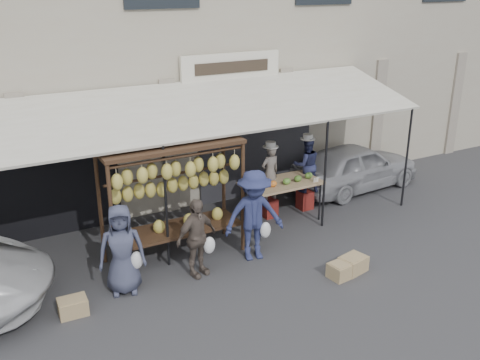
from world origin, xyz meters
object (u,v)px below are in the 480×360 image
object	(u,v)px
customer_right	(254,216)
produce_table	(282,184)
crate_far	(73,307)
banana_rack	(173,179)
customer_left	(122,249)
vendor_right	(306,165)
crate_near_b	(353,264)
sedan	(355,166)
crate_near_a	(342,270)
customer_mid	(196,238)
vendor_left	(270,173)

from	to	relation	value
customer_right	produce_table	bearing A→B (deg)	51.26
crate_far	banana_rack	bearing A→B (deg)	24.04
banana_rack	customer_left	distance (m)	1.61
vendor_right	banana_rack	bearing A→B (deg)	28.25
crate_near_b	sedan	bearing A→B (deg)	49.88
crate_near_b	crate_near_a	bearing A→B (deg)	-168.89
produce_table	sedan	distance (m)	2.79
produce_table	crate_far	distance (m)	5.00
customer_left	crate_far	size ratio (longest dim) A/B	3.55
vendor_right	sedan	bearing A→B (deg)	-149.59
customer_mid	crate_near_b	bearing A→B (deg)	-42.27
vendor_right	customer_right	size ratio (longest dim) A/B	0.72
produce_table	crate_near_b	world-z (taller)	produce_table
crate_near_b	crate_far	xyz separation A→B (m)	(-4.73, 1.07, -0.01)
customer_left	customer_right	xyz separation A→B (m)	(2.49, -0.05, 0.09)
produce_table	crate_near_b	bearing A→B (deg)	-90.69
banana_rack	produce_table	xyz separation A→B (m)	(2.62, 0.41, -0.71)
vendor_left	crate_near_a	distance (m)	2.97
vendor_right	crate_far	xyz separation A→B (m)	(-5.61, -1.68, -0.93)
vendor_left	crate_near_b	bearing A→B (deg)	85.61
crate_far	crate_near_b	bearing A→B (deg)	-12.80
vendor_right	customer_left	size ratio (longest dim) A/B	0.81
crate_near_b	sedan	distance (m)	4.21
vendor_left	customer_right	size ratio (longest dim) A/B	0.71
customer_left	customer_right	world-z (taller)	customer_right
banana_rack	crate_far	xyz separation A→B (m)	(-2.14, -0.95, -1.44)
crate_near_b	customer_right	bearing A→B (deg)	135.55
customer_right	sedan	bearing A→B (deg)	36.30
vendor_right	crate_near_b	bearing A→B (deg)	88.76
vendor_left	sedan	xyz separation A→B (m)	(2.77, 0.44, -0.45)
vendor_right	customer_right	xyz separation A→B (m)	(-2.20, -1.46, -0.19)
banana_rack	sedan	world-z (taller)	banana_rack
customer_right	crate_near_a	size ratio (longest dim) A/B	3.89
vendor_right	crate_near_a	bearing A→B (deg)	83.63
crate_near_b	sedan	world-z (taller)	sedan
banana_rack	customer_left	world-z (taller)	banana_rack
banana_rack	customer_mid	size ratio (longest dim) A/B	1.79
vendor_left	customer_left	distance (m)	4.00
customer_left	crate_near_b	bearing A→B (deg)	-4.27
customer_left	sedan	bearing A→B (deg)	31.11
crate_near_b	crate_far	world-z (taller)	crate_near_b
customer_mid	crate_near_a	world-z (taller)	customer_mid
vendor_right	crate_near_a	world-z (taller)	vendor_right
crate_far	produce_table	bearing A→B (deg)	16.04
banana_rack	customer_mid	distance (m)	1.16
produce_table	customer_mid	size ratio (longest dim) A/B	1.17
produce_table	vendor_right	distance (m)	0.93
produce_table	customer_left	world-z (taller)	customer_left
customer_mid	crate_near_b	xyz separation A→B (m)	(2.51, -1.25, -0.58)
customer_mid	customer_right	distance (m)	1.20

